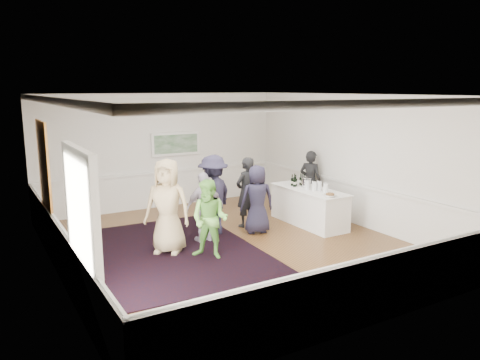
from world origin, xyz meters
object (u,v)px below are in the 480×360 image
guest_tan (167,206)px  guest_dark_a (213,196)px  nut_bowl (330,195)px  ice_bucket (306,183)px  guest_green (210,219)px  guest_dark_b (246,192)px  guest_navy (257,199)px  serving_table (309,206)px  guest_lilac (204,207)px  bartender (310,182)px

guest_tan → guest_dark_a: size_ratio=1.04×
guest_tan → nut_bowl: (3.64, -0.76, -0.04)m
ice_bucket → guest_green: bearing=-161.8°
guest_dark_b → guest_navy: 0.58m
serving_table → guest_tan: (-3.77, -0.16, 0.52)m
guest_dark_a → serving_table: bearing=139.0°
nut_bowl → guest_dark_b: bearing=130.0°
guest_tan → guest_dark_b: size_ratio=1.14×
guest_lilac → ice_bucket: 2.87m
ice_bucket → guest_dark_b: bearing=162.5°
guest_navy → guest_dark_a: bearing=-0.9°
bartender → ice_bucket: size_ratio=6.52×
guest_green → nut_bowl: size_ratio=5.52×
guest_navy → ice_bucket: (1.51, 0.11, 0.21)m
guest_tan → guest_lilac: size_ratio=1.26×
bartender → nut_bowl: bearing=126.4°
guest_green → guest_lilac: bearing=118.9°
guest_green → guest_lilac: size_ratio=1.02×
guest_dark_a → ice_bucket: 2.50m
bartender → guest_green: size_ratio=1.07×
guest_tan → guest_dark_b: guest_tan is taller
serving_table → guest_lilac: guest_lilac is taller
guest_navy → guest_lilac: bearing=16.0°
guest_dark_a → ice_bucket: bearing=143.1°
serving_table → guest_green: (-3.18, -0.88, 0.34)m
bartender → guest_dark_b: 2.19m
ice_bucket → guest_navy: bearing=-175.8°
guest_tan → guest_dark_b: 2.48m
guest_dark_b → ice_bucket: bearing=148.0°
guest_tan → guest_green: guest_tan is taller
guest_dark_b → guest_navy: size_ratio=1.07×
guest_dark_b → serving_table: bearing=141.5°
guest_tan → guest_lilac: 1.00m
serving_table → guest_dark_a: (-2.46, 0.37, 0.48)m
guest_lilac → ice_bucket: guest_lilac is taller
guest_tan → guest_navy: 2.31m
guest_dark_b → guest_tan: bearing=4.2°
guest_tan → nut_bowl: 3.72m
guest_dark_a → guest_green: bearing=27.8°
guest_lilac → guest_green: bearing=67.7°
bartender → nut_bowl: 2.00m
guest_lilac → ice_bucket: bearing=179.7°
guest_dark_b → ice_bucket: 1.54m
guest_dark_b → nut_bowl: 2.02m
guest_dark_a → guest_navy: (0.98, -0.31, -0.13)m
guest_navy → bartender: bearing=-143.1°
guest_green → guest_lilac: guest_green is taller
guest_dark_b → ice_bucket: size_ratio=6.57×
bartender → guest_dark_b: guest_dark_b is taller
guest_tan → nut_bowl: bearing=29.1°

